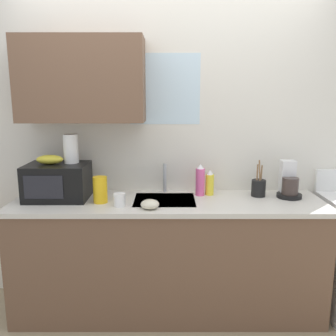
{
  "coord_description": "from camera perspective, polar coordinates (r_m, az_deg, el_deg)",
  "views": [
    {
      "loc": [
        0.0,
        -2.6,
        1.68
      ],
      "look_at": [
        0.0,
        0.0,
        1.15
      ],
      "focal_mm": 38.42,
      "sensor_mm": 36.0,
      "label": 1
    }
  ],
  "objects": [
    {
      "name": "kitchen_wall_assembly",
      "position": [
        2.93,
        -2.4,
        5.16
      ],
      "size": [
        3.12,
        0.42,
        2.5
      ],
      "color": "silver",
      "rests_on": "ground"
    },
    {
      "name": "counter_unit",
      "position": [
        2.88,
        -0.01,
        -13.63
      ],
      "size": [
        2.35,
        0.63,
        0.9
      ],
      "color": "brown",
      "rests_on": "ground"
    },
    {
      "name": "sink_faucet",
      "position": [
        2.92,
        -0.52,
        -1.58
      ],
      "size": [
        0.03,
        0.03,
        0.24
      ],
      "primitive_type": "cylinder",
      "color": "#B2B5BA",
      "rests_on": "counter_unit"
    },
    {
      "name": "microwave",
      "position": [
        2.86,
        -17.1,
        -2.07
      ],
      "size": [
        0.46,
        0.35,
        0.27
      ],
      "color": "black",
      "rests_on": "counter_unit"
    },
    {
      "name": "banana_bunch",
      "position": [
        2.84,
        -18.25,
        1.29
      ],
      "size": [
        0.2,
        0.11,
        0.07
      ],
      "primitive_type": "ellipsoid",
      "color": "gold",
      "rests_on": "microwave"
    },
    {
      "name": "paper_towel_roll",
      "position": [
        2.83,
        -15.15,
        2.98
      ],
      "size": [
        0.11,
        0.11,
        0.22
      ],
      "primitive_type": "cylinder",
      "color": "white",
      "rests_on": "microwave"
    },
    {
      "name": "coffee_maker",
      "position": [
        2.95,
        18.59,
        -2.35
      ],
      "size": [
        0.19,
        0.21,
        0.28
      ],
      "color": "black",
      "rests_on": "counter_unit"
    },
    {
      "name": "dish_soap_bottle_pink",
      "position": [
        2.84,
        5.13,
        -2.02
      ],
      "size": [
        0.07,
        0.07,
        0.25
      ],
      "color": "#E55999",
      "rests_on": "counter_unit"
    },
    {
      "name": "dish_soap_bottle_yellow",
      "position": [
        2.87,
        6.63,
        -2.43
      ],
      "size": [
        0.07,
        0.07,
        0.2
      ],
      "color": "yellow",
      "rests_on": "counter_unit"
    },
    {
      "name": "cereal_canister",
      "position": [
        2.69,
        -10.71,
        -3.4
      ],
      "size": [
        0.1,
        0.1,
        0.19
      ],
      "primitive_type": "cylinder",
      "color": "gold",
      "rests_on": "counter_unit"
    },
    {
      "name": "mug_white",
      "position": [
        2.59,
        -7.71,
        -5.01
      ],
      "size": [
        0.08,
        0.08,
        0.09
      ],
      "primitive_type": "cylinder",
      "color": "white",
      "rests_on": "counter_unit"
    },
    {
      "name": "utensil_crock",
      "position": [
        2.9,
        14.16,
        -3.01
      ],
      "size": [
        0.11,
        0.11,
        0.29
      ],
      "color": "black",
      "rests_on": "counter_unit"
    },
    {
      "name": "small_bowl",
      "position": [
        2.52,
        -2.89,
        -5.76
      ],
      "size": [
        0.13,
        0.13,
        0.06
      ],
      "primitive_type": "ellipsoid",
      "color": "beige",
      "rests_on": "counter_unit"
    }
  ]
}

